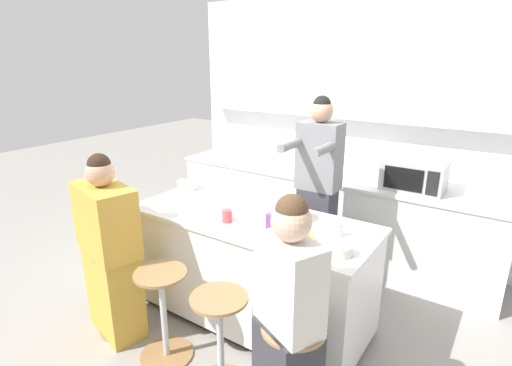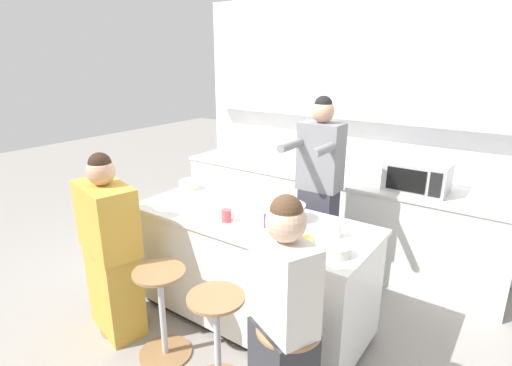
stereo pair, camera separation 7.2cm
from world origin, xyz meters
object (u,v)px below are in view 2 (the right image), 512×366
(coffee_cup_near, at_px, (336,230))
(person_seated_near, at_px, (283,328))
(coffee_cup_far, at_px, (226,216))
(kitchen_island, at_px, (250,269))
(person_cooking, at_px, (318,201))
(banana_bunch, at_px, (306,238))
(bar_stool_center_left, at_px, (162,311))
(microwave, at_px, (417,176))
(person_wrapped_blanket, at_px, (111,252))
(potted_plant, at_px, (317,155))
(bar_stool_center_right, at_px, (217,340))
(fruit_bowl, at_px, (336,250))
(bar_stool_leftmost, at_px, (121,286))
(juice_carton, at_px, (271,228))
(cooking_pot, at_px, (288,212))

(coffee_cup_near, bearing_deg, person_seated_near, -85.39)
(coffee_cup_far, bearing_deg, kitchen_island, 63.48)
(person_cooking, distance_m, banana_bunch, 0.83)
(bar_stool_center_left, height_order, microwave, microwave)
(person_wrapped_blanket, distance_m, microwave, 2.69)
(person_wrapped_blanket, xyz_separation_m, coffee_cup_far, (0.70, 0.53, 0.28))
(kitchen_island, relative_size, person_cooking, 1.08)
(microwave, relative_size, potted_plant, 1.79)
(bar_stool_center_left, relative_size, coffee_cup_far, 6.29)
(bar_stool_center_right, relative_size, coffee_cup_far, 6.29)
(bar_stool_center_left, height_order, bar_stool_center_right, same)
(bar_stool_center_left, xyz_separation_m, person_seated_near, (1.00, -0.00, 0.31))
(kitchen_island, distance_m, fruit_bowl, 0.95)
(kitchen_island, xyz_separation_m, bar_stool_center_left, (-0.26, -0.70, -0.09))
(bar_stool_leftmost, relative_size, fruit_bowl, 3.92)
(bar_stool_center_left, bearing_deg, fruit_bowl, 26.05)
(bar_stool_leftmost, bearing_deg, bar_stool_center_left, -3.57)
(kitchen_island, bearing_deg, person_wrapped_blanket, -138.12)
(person_wrapped_blanket, bearing_deg, fruit_bowl, 32.10)
(bar_stool_leftmost, xyz_separation_m, microwave, (1.62, 2.06, 0.67))
(bar_stool_leftmost, bearing_deg, person_cooking, 52.65)
(fruit_bowl, distance_m, potted_plant, 1.90)
(fruit_bowl, bearing_deg, person_seated_near, -96.08)
(kitchen_island, height_order, juice_carton, juice_carton)
(coffee_cup_far, bearing_deg, person_cooking, 68.33)
(bar_stool_center_right, distance_m, person_seated_near, 0.57)
(bar_stool_center_right, height_order, cooking_pot, cooking_pot)
(person_seated_near, distance_m, banana_bunch, 0.67)
(bar_stool_center_left, distance_m, microwave, 2.46)
(person_seated_near, height_order, coffee_cup_near, person_seated_near)
(kitchen_island, height_order, fruit_bowl, fruit_bowl)
(bar_stool_leftmost, height_order, cooking_pot, cooking_pot)
(bar_stool_leftmost, bearing_deg, person_seated_near, -1.40)
(bar_stool_center_left, relative_size, microwave, 1.27)
(person_wrapped_blanket, relative_size, microwave, 2.66)
(fruit_bowl, relative_size, coffee_cup_far, 1.61)
(person_cooking, distance_m, microwave, 0.97)
(kitchen_island, height_order, person_cooking, person_cooking)
(juice_carton, relative_size, microwave, 0.41)
(juice_carton, height_order, potted_plant, potted_plant)
(bar_stool_center_right, xyz_separation_m, microwave, (0.60, 2.09, 0.67))
(cooking_pot, bearing_deg, banana_bunch, -40.05)
(bar_stool_center_right, bearing_deg, person_wrapped_blanket, -179.88)
(banana_bunch, bearing_deg, fruit_bowl, -15.57)
(banana_bunch, distance_m, juice_carton, 0.25)
(fruit_bowl, relative_size, microwave, 0.32)
(kitchen_island, height_order, potted_plant, potted_plant)
(kitchen_island, relative_size, coffee_cup_far, 17.69)
(fruit_bowl, bearing_deg, bar_stool_leftmost, -162.87)
(microwave, bearing_deg, bar_stool_center_left, -118.02)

